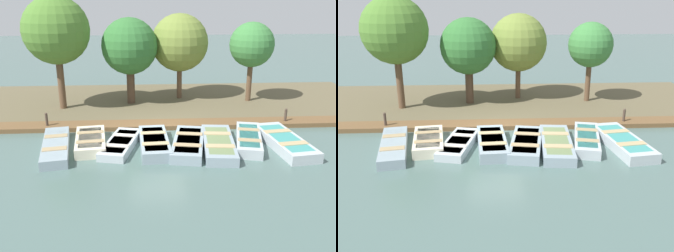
% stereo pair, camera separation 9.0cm
% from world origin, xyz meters
% --- Properties ---
extents(ground_plane, '(80.00, 80.00, 0.00)m').
position_xyz_m(ground_plane, '(0.00, 0.00, 0.00)').
color(ground_plane, '#4C6660').
extents(shore_bank, '(8.00, 24.00, 0.18)m').
position_xyz_m(shore_bank, '(-5.00, 0.00, 0.09)').
color(shore_bank, brown).
rests_on(shore_bank, ground_plane).
extents(dock_walkway, '(1.04, 19.85, 0.20)m').
position_xyz_m(dock_walkway, '(-1.34, 0.00, 0.10)').
color(dock_walkway, brown).
rests_on(dock_walkway, ground_plane).
extents(rowboat_0, '(3.66, 1.56, 0.40)m').
position_xyz_m(rowboat_0, '(1.22, -4.03, 0.20)').
color(rowboat_0, '#8C9EA8').
rests_on(rowboat_0, ground_plane).
extents(rowboat_1, '(2.82, 1.48, 0.43)m').
position_xyz_m(rowboat_1, '(0.80, -2.74, 0.21)').
color(rowboat_1, beige).
rests_on(rowboat_1, ground_plane).
extents(rowboat_2, '(3.11, 1.65, 0.33)m').
position_xyz_m(rowboat_2, '(1.02, -1.51, 0.16)').
color(rowboat_2, '#B2BCC1').
rests_on(rowboat_2, ground_plane).
extents(rowboat_3, '(3.13, 1.28, 0.44)m').
position_xyz_m(rowboat_3, '(1.13, -0.17, 0.22)').
color(rowboat_3, '#8C9EA8').
rests_on(rowboat_3, ground_plane).
extents(rowboat_4, '(3.35, 1.70, 0.42)m').
position_xyz_m(rowboat_4, '(1.28, 1.18, 0.21)').
color(rowboat_4, '#8C9EA8').
rests_on(rowboat_4, ground_plane).
extents(rowboat_5, '(3.62, 1.52, 0.40)m').
position_xyz_m(rowboat_5, '(1.34, 2.38, 0.20)').
color(rowboat_5, '#8C9EA8').
rests_on(rowboat_5, ground_plane).
extents(rowboat_6, '(3.35, 1.67, 0.43)m').
position_xyz_m(rowboat_6, '(0.95, 3.70, 0.21)').
color(rowboat_6, '#B2BCC1').
rests_on(rowboat_6, ground_plane).
extents(rowboat_7, '(3.72, 1.68, 0.43)m').
position_xyz_m(rowboat_7, '(1.29, 5.08, 0.21)').
color(rowboat_7, '#B2BCC1').
rests_on(rowboat_7, ground_plane).
extents(mooring_post_near, '(0.12, 0.12, 0.81)m').
position_xyz_m(mooring_post_near, '(-1.24, -4.95, 0.41)').
color(mooring_post_near, '#47382D').
rests_on(mooring_post_near, ground_plane).
extents(mooring_post_far, '(0.12, 0.12, 0.81)m').
position_xyz_m(mooring_post_far, '(-1.24, 6.01, 0.41)').
color(mooring_post_far, '#47382D').
rests_on(mooring_post_far, ground_plane).
extents(park_tree_far_left, '(3.30, 3.30, 5.78)m').
position_xyz_m(park_tree_far_left, '(-4.03, -4.78, 4.10)').
color(park_tree_far_left, brown).
rests_on(park_tree_far_left, ground_plane).
extents(park_tree_left, '(2.93, 2.93, 4.70)m').
position_xyz_m(park_tree_left, '(-4.81, -1.28, 3.20)').
color(park_tree_left, '#4C3828').
rests_on(park_tree_left, ground_plane).
extents(park_tree_center, '(3.12, 3.12, 4.84)m').
position_xyz_m(park_tree_center, '(-5.67, 1.42, 3.27)').
color(park_tree_center, brown).
rests_on(park_tree_center, ground_plane).
extents(park_tree_right, '(2.37, 2.37, 4.44)m').
position_xyz_m(park_tree_right, '(-4.87, 5.20, 3.22)').
color(park_tree_right, brown).
rests_on(park_tree_right, ground_plane).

